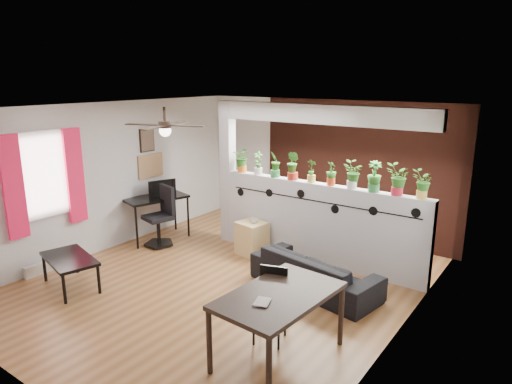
% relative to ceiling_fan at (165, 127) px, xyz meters
% --- Properties ---
extents(room_shell, '(6.30, 7.10, 2.90)m').
position_rel_ceiling_fan_xyz_m(room_shell, '(0.80, 0.30, -1.01)').
color(room_shell, brown).
rests_on(room_shell, ground).
extents(partition_wall, '(3.60, 0.18, 1.35)m').
position_rel_ceiling_fan_xyz_m(partition_wall, '(1.60, 1.80, -1.64)').
color(partition_wall, '#BCBCC1').
rests_on(partition_wall, ground).
extents(ceiling_header, '(3.60, 0.18, 0.30)m').
position_rel_ceiling_fan_xyz_m(ceiling_header, '(1.60, 1.80, 0.14)').
color(ceiling_header, silver).
rests_on(ceiling_header, room_shell).
extents(pier_column, '(0.22, 0.20, 2.60)m').
position_rel_ceiling_fan_xyz_m(pier_column, '(-0.31, 1.80, -1.01)').
color(pier_column, '#BCBCC1').
rests_on(pier_column, ground).
extents(brick_panel, '(3.90, 0.05, 2.60)m').
position_rel_ceiling_fan_xyz_m(brick_panel, '(1.60, 3.27, -1.01)').
color(brick_panel, brown).
rests_on(brick_panel, ground).
extents(vine_decal, '(3.31, 0.01, 0.30)m').
position_rel_ceiling_fan_xyz_m(vine_decal, '(1.60, 1.70, -1.23)').
color(vine_decal, black).
rests_on(vine_decal, partition_wall).
extents(window_assembly, '(0.09, 1.30, 1.55)m').
position_rel_ceiling_fan_xyz_m(window_assembly, '(-1.76, -0.90, -0.81)').
color(window_assembly, white).
rests_on(window_assembly, room_shell).
extents(baseboard_heater, '(0.08, 1.00, 0.18)m').
position_rel_ceiling_fan_xyz_m(baseboard_heater, '(-1.74, -0.90, -2.22)').
color(baseboard_heater, silver).
rests_on(baseboard_heater, ground).
extents(corkboard, '(0.03, 0.60, 0.45)m').
position_rel_ceiling_fan_xyz_m(corkboard, '(-1.78, 1.25, -0.96)').
color(corkboard, '#9A714A').
rests_on(corkboard, room_shell).
extents(framed_art, '(0.03, 0.34, 0.44)m').
position_rel_ceiling_fan_xyz_m(framed_art, '(-1.78, 1.20, -0.46)').
color(framed_art, '#8C7259').
rests_on(framed_art, room_shell).
extents(ceiling_fan, '(1.19, 1.19, 0.43)m').
position_rel_ceiling_fan_xyz_m(ceiling_fan, '(0.00, 0.00, 0.00)').
color(ceiling_fan, black).
rests_on(ceiling_fan, room_shell).
extents(potted_plant_0, '(0.26, 0.22, 0.45)m').
position_rel_ceiling_fan_xyz_m(potted_plant_0, '(0.02, 1.80, -0.73)').
color(potted_plant_0, orange).
rests_on(potted_plant_0, partition_wall).
extents(potted_plant_1, '(0.24, 0.22, 0.40)m').
position_rel_ceiling_fan_xyz_m(potted_plant_1, '(0.37, 1.80, -0.75)').
color(potted_plant_1, white).
rests_on(potted_plant_1, partition_wall).
extents(potted_plant_2, '(0.22, 0.26, 0.44)m').
position_rel_ceiling_fan_xyz_m(potted_plant_2, '(0.72, 1.80, -0.73)').
color(potted_plant_2, '#308541').
rests_on(potted_plant_2, partition_wall).
extents(potted_plant_3, '(0.30, 0.27, 0.48)m').
position_rel_ceiling_fan_xyz_m(potted_plant_3, '(1.07, 1.80, -0.71)').
color(potted_plant_3, red).
rests_on(potted_plant_3, partition_wall).
extents(potted_plant_4, '(0.19, 0.15, 0.38)m').
position_rel_ceiling_fan_xyz_m(potted_plant_4, '(1.42, 1.80, -0.76)').
color(potted_plant_4, gold).
rests_on(potted_plant_4, partition_wall).
extents(potted_plant_5, '(0.24, 0.22, 0.38)m').
position_rel_ceiling_fan_xyz_m(potted_plant_5, '(1.78, 1.80, -0.76)').
color(potted_plant_5, '#D24118').
rests_on(potted_plant_5, partition_wall).
extents(potted_plant_6, '(0.25, 0.22, 0.43)m').
position_rel_ceiling_fan_xyz_m(potted_plant_6, '(2.13, 1.80, -0.74)').
color(potted_plant_6, silver).
rests_on(potted_plant_6, partition_wall).
extents(potted_plant_7, '(0.31, 0.30, 0.46)m').
position_rel_ceiling_fan_xyz_m(potted_plant_7, '(2.48, 1.80, -0.72)').
color(potted_plant_7, '#348F45').
rests_on(potted_plant_7, partition_wall).
extents(potted_plant_8, '(0.31, 0.30, 0.46)m').
position_rel_ceiling_fan_xyz_m(potted_plant_8, '(2.83, 1.80, -0.72)').
color(potted_plant_8, red).
rests_on(potted_plant_8, partition_wall).
extents(potted_plant_9, '(0.26, 0.27, 0.41)m').
position_rel_ceiling_fan_xyz_m(potted_plant_9, '(3.18, 1.80, -0.74)').
color(potted_plant_9, '#E5BD50').
rests_on(potted_plant_9, partition_wall).
extents(sofa, '(1.93, 1.03, 0.54)m').
position_rel_ceiling_fan_xyz_m(sofa, '(2.03, 0.88, -2.05)').
color(sofa, black).
rests_on(sofa, ground).
extents(cube_shelf, '(0.54, 0.50, 0.58)m').
position_rel_ceiling_fan_xyz_m(cube_shelf, '(0.48, 1.46, -2.03)').
color(cube_shelf, tan).
rests_on(cube_shelf, ground).
extents(cup, '(0.13, 0.13, 0.09)m').
position_rel_ceiling_fan_xyz_m(cup, '(0.53, 1.46, -1.69)').
color(cup, gray).
rests_on(cup, cube_shelf).
extents(computer_desk, '(0.89, 1.26, 0.82)m').
position_rel_ceiling_fan_xyz_m(computer_desk, '(-1.45, 1.04, -1.57)').
color(computer_desk, black).
rests_on(computer_desk, ground).
extents(monitor, '(0.30, 0.16, 0.17)m').
position_rel_ceiling_fan_xyz_m(monitor, '(-1.45, 1.19, -1.41)').
color(monitor, black).
rests_on(monitor, computer_desk).
extents(office_chair, '(0.56, 0.57, 1.08)m').
position_rel_ceiling_fan_xyz_m(office_chair, '(-1.12, 0.85, -1.84)').
color(office_chair, black).
rests_on(office_chair, ground).
extents(dining_table, '(0.96, 1.48, 0.78)m').
position_rel_ceiling_fan_xyz_m(dining_table, '(2.50, -0.83, -1.62)').
color(dining_table, black).
rests_on(dining_table, ground).
extents(book, '(0.21, 0.24, 0.02)m').
position_rel_ceiling_fan_xyz_m(book, '(2.40, -1.13, -1.53)').
color(book, gray).
rests_on(book, dining_table).
extents(folding_chair, '(0.44, 0.44, 0.88)m').
position_rel_ceiling_fan_xyz_m(folding_chair, '(2.21, -0.52, -1.80)').
color(folding_chair, black).
rests_on(folding_chair, ground).
extents(coffee_table, '(1.11, 0.80, 0.47)m').
position_rel_ceiling_fan_xyz_m(coffee_table, '(-0.93, -1.13, -1.90)').
color(coffee_table, black).
rests_on(coffee_table, ground).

